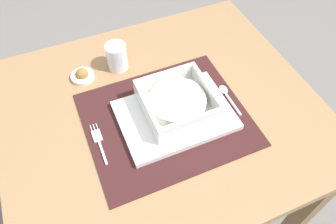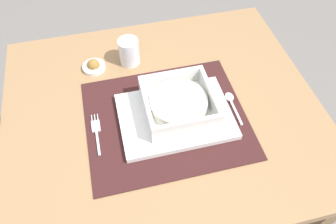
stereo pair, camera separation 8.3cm
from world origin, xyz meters
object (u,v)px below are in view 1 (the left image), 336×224
object	(u,v)px
porridge_bowl	(177,103)
condiment_saucer	(82,75)
dining_table	(161,131)
spoon	(225,93)
drinking_glass	(117,58)
fork	(99,140)
butter_knife	(220,102)

from	to	relation	value
porridge_bowl	condiment_saucer	size ratio (longest dim) A/B	2.62
dining_table	spoon	size ratio (longest dim) A/B	7.63
condiment_saucer	porridge_bowl	bearing A→B (deg)	-48.32
porridge_bowl	dining_table	bearing A→B (deg)	140.29
drinking_glass	spoon	bearing A→B (deg)	-42.66
porridge_bowl	drinking_glass	xyz separation A→B (m)	(-0.09, 0.23, -0.01)
dining_table	spoon	world-z (taller)	spoon
fork	condiment_saucer	world-z (taller)	condiment_saucer
porridge_bowl	drinking_glass	distance (m)	0.25
butter_knife	drinking_glass	size ratio (longest dim) A/B	1.62
spoon	drinking_glass	distance (m)	0.33
fork	porridge_bowl	bearing A→B (deg)	0.18
spoon	butter_knife	xyz separation A→B (m)	(-0.03, -0.02, -0.00)
dining_table	fork	world-z (taller)	fork
porridge_bowl	fork	bearing A→B (deg)	-178.31
condiment_saucer	fork	bearing A→B (deg)	-94.28
butter_knife	condiment_saucer	size ratio (longest dim) A/B	1.95
porridge_bowl	butter_knife	xyz separation A→B (m)	(0.12, -0.01, -0.04)
fork	spoon	world-z (taller)	spoon
fork	condiment_saucer	bearing A→B (deg)	84.22
condiment_saucer	drinking_glass	bearing A→B (deg)	1.77
drinking_glass	dining_table	bearing A→B (deg)	-74.36
dining_table	porridge_bowl	xyz separation A→B (m)	(0.04, -0.03, 0.15)
spoon	condiment_saucer	xyz separation A→B (m)	(-0.35, 0.22, 0.00)
dining_table	fork	size ratio (longest dim) A/B	6.70
dining_table	condiment_saucer	bearing A→B (deg)	130.15
dining_table	condiment_saucer	world-z (taller)	condiment_saucer
fork	spoon	size ratio (longest dim) A/B	1.14
porridge_bowl	drinking_glass	size ratio (longest dim) A/B	2.18
fork	dining_table	bearing A→B (deg)	9.57
dining_table	fork	bearing A→B (deg)	-168.93
spoon	dining_table	bearing A→B (deg)	170.56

